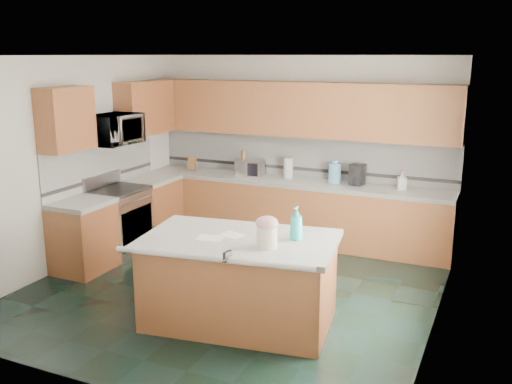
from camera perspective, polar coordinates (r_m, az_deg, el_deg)
The scene contains 52 objects.
floor at distance 6.88m, azimuth -2.37°, elevation -9.62°, with size 4.60×4.60×0.00m, color black.
ceiling at distance 6.32m, azimuth -2.62°, elevation 13.49°, with size 4.60×4.60×0.00m, color white.
wall_back at distance 8.57m, azimuth 4.52°, elevation 4.43°, with size 4.60×0.04×2.70m, color white.
wall_front at distance 4.58m, azimuth -15.66°, elevation -4.19°, with size 4.60×0.04×2.70m, color white.
wall_left at distance 7.77m, azimuth -17.97°, elevation 2.86°, with size 0.04×4.60×2.70m, color white.
wall_right at distance 5.83m, azimuth 18.35°, elevation -0.61°, with size 0.04×4.60×2.70m, color white.
back_base_cab at distance 8.47m, azimuth 3.67°, elevation -2.04°, with size 4.60×0.60×0.86m, color #4C2513.
back_countertop at distance 8.36m, azimuth 3.72°, elevation 1.00°, with size 4.60×0.64×0.06m, color white.
back_upper_cab at distance 8.32m, azimuth 4.16°, elevation 8.26°, with size 4.60×0.33×0.78m, color #4C2513.
back_backsplash at distance 8.56m, azimuth 4.43°, elevation 3.63°, with size 4.60×0.02×0.63m, color silver.
back_accent_band at distance 8.59m, azimuth 4.39°, elevation 2.35°, with size 4.60×0.01×0.05m, color black.
left_base_cab_rear at distance 8.76m, azimuth -10.35°, elevation -1.71°, with size 0.60×0.82×0.86m, color #4C2513.
left_counter_rear at distance 8.65m, azimuth -10.48°, elevation 1.23°, with size 0.64×0.82×0.06m, color white.
left_base_cab_front at distance 7.61m, azimuth -16.87°, elevation -4.44°, with size 0.60×0.72×0.86m, color #4C2513.
left_counter_front at distance 7.49m, azimuth -17.11°, elevation -1.09°, with size 0.64×0.72×0.06m, color white.
left_backsplash at distance 8.18m, azimuth -15.18°, elevation 2.74°, with size 0.02×2.30×0.63m, color silver.
left_accent_band at distance 8.22m, azimuth -15.07°, elevation 1.40°, with size 0.01×2.30×0.05m, color black.
left_upper_cab_rear at distance 8.68m, azimuth -11.01°, elevation 8.27°, with size 0.33×1.09×0.78m, color #4C2513.
left_upper_cab_front at distance 7.39m, azimuth -18.48°, elevation 6.93°, with size 0.33×0.72×0.78m, color #4C2513.
range_body at distance 8.15m, azimuth -13.49°, elevation -2.96°, with size 0.60×0.76×0.88m, color #B7B7BC.
range_oven_door at distance 7.99m, azimuth -11.82°, elevation -3.50°, with size 0.02×0.68×0.55m, color black.
range_cooktop at distance 8.03m, azimuth -13.67°, elevation 0.19°, with size 0.62×0.78×0.04m, color black.
range_handle at distance 7.87m, azimuth -11.78°, elevation -0.88°, with size 0.02×0.02×0.66m, color #B7B7BC.
range_backguard at distance 8.17m, azimuth -15.16°, elevation 1.18°, with size 0.06×0.76×0.18m, color #B7B7BC.
microwave at distance 7.89m, azimuth -14.01°, elevation 6.08°, with size 0.73×0.50×0.41m, color #B7B7BC.
island_base at distance 5.91m, azimuth -1.65°, elevation -9.10°, with size 1.84×1.05×0.86m, color #4C2513.
island_top at distance 5.75m, azimuth -1.69°, elevation -4.86°, with size 1.94×1.15×0.06m, color white.
island_bullnose at distance 5.27m, azimuth -4.44°, elevation -6.66°, with size 0.06×0.06×1.94m, color white.
treat_jar at distance 5.42m, azimuth 1.10°, elevation -4.53°, with size 0.20×0.20×0.21m, color white.
treat_jar_lid at distance 5.38m, azimuth 1.10°, elevation -3.14°, with size 0.22×0.22×0.14m, color #CA8E9E.
treat_jar_knob at distance 5.37m, azimuth 1.11°, elevation -2.65°, with size 0.02×0.02×0.07m, color tan.
treat_jar_knob_end_l at distance 5.38m, azimuth 0.75°, elevation -2.61°, with size 0.04×0.04×0.04m, color tan.
treat_jar_knob_end_r at distance 5.35m, azimuth 1.46°, elevation -2.70°, with size 0.04×0.04×0.04m, color tan.
soap_bottle_island at distance 5.64m, azimuth 4.07°, elevation -3.14°, with size 0.13×0.13×0.34m, color teal.
paper_sheet_a at distance 5.74m, azimuth -4.63°, elevation -4.61°, with size 0.27×0.20×0.00m, color white.
paper_sheet_b at distance 5.83m, azimuth -2.39°, elevation -4.29°, with size 0.25×0.18×0.00m, color white.
clamp_body at distance 5.20m, azimuth -2.86°, elevation -6.43°, with size 0.03×0.10×0.09m, color black.
clamp_handle at distance 5.16m, azimuth -3.18°, elevation -6.85°, with size 0.02×0.02×0.07m, color black.
knife_block at distance 9.11m, azimuth -6.43°, elevation 2.84°, with size 0.11×0.09×0.20m, color #472814.
utensil_crock at distance 8.73m, azimuth -1.28°, elevation 2.26°, with size 0.12×0.12×0.15m, color black.
utensil_bundle at distance 8.70m, azimuth -1.28°, elevation 3.43°, with size 0.07×0.07×0.22m, color #472814.
toaster_oven at distance 8.64m, azimuth -0.61°, elevation 2.43°, with size 0.40×0.27×0.23m, color #B7B7BC.
toaster_oven_door at distance 8.53m, azimuth -0.97°, elevation 2.28°, with size 0.36×0.01×0.19m, color black.
paper_towel at distance 8.45m, azimuth 3.25°, elevation 2.42°, with size 0.14×0.14×0.31m, color white.
paper_towel_base at distance 8.48m, azimuth 3.23°, elevation 1.45°, with size 0.20×0.20×0.01m, color #B7B7BC.
water_jug at distance 8.19m, azimuth 7.87°, elevation 1.89°, with size 0.18×0.18×0.29m, color #65A6D2.
water_jug_neck at distance 8.16m, azimuth 7.91°, elevation 3.04°, with size 0.08×0.08×0.04m, color #65A6D2.
coffee_maker at distance 8.12m, azimuth 10.10°, elevation 1.74°, with size 0.18×0.19×0.30m, color black.
coffee_carafe at distance 8.10m, azimuth 10.00°, elevation 1.07°, with size 0.12×0.12×0.12m, color black.
soap_bottle_back at distance 7.98m, azimuth 14.38°, elevation 1.13°, with size 0.11×0.12×0.25m, color white.
soap_back_cap at distance 7.95m, azimuth 14.44°, elevation 2.13°, with size 0.02×0.02×0.03m, color red.
window_light_proxy at distance 5.60m, azimuth 17.93°, elevation 0.45°, with size 0.02×1.40×1.10m, color white.
Camera 1 is at (2.85, -5.64, 2.71)m, focal length 40.00 mm.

